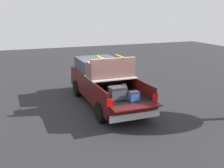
{
  "coord_description": "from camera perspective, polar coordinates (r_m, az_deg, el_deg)",
  "views": [
    {
      "loc": [
        -10.77,
        4.03,
        4.05
      ],
      "look_at": [
        -0.6,
        0.0,
        1.1
      ],
      "focal_mm": 43.77,
      "sensor_mm": 36.0,
      "label": 1
    }
  ],
  "objects": [
    {
      "name": "pickup_truck",
      "position": [
        12.25,
        -1.68,
        0.46
      ],
      "size": [
        6.05,
        2.06,
        2.23
      ],
      "color": "#470F0F",
      "rests_on": "ground_plane"
    },
    {
      "name": "ground_plane",
      "position": [
        12.19,
        -1.04,
        -4.31
      ],
      "size": [
        40.0,
        40.0,
        0.0
      ],
      "primitive_type": "plane",
      "color": "#262628"
    }
  ]
}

